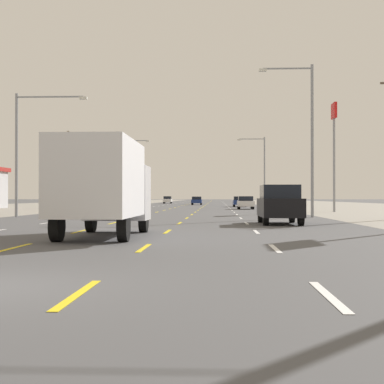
{
  "coord_description": "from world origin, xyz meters",
  "views": [
    {
      "loc": [
        3.71,
        -8.72,
        1.37
      ],
      "look_at": [
        -0.16,
        82.31,
        2.15
      ],
      "focal_mm": 55.11,
      "sensor_mm": 36.0,
      "label": 1
    }
  ],
  "objects_px": {
    "box_truck_center_turn_nearest": "(104,184)",
    "streetlight_right_row_0": "(307,130)",
    "pole_sign_right_row_1": "(334,133)",
    "suv_far_right_near": "(280,204)",
    "sedan_far_right_midfar": "(239,201)",
    "streetlight_left_row_1": "(120,167)",
    "sedan_center_turn_far": "(197,201)",
    "streetlight_right_row_1": "(262,167)",
    "sedan_far_right_mid": "(246,202)",
    "hatchback_far_left_farther": "(168,200)",
    "streetlight_left_row_0": "(25,143)"
  },
  "relations": [
    {
      "from": "box_truck_center_turn_nearest",
      "to": "streetlight_right_row_0",
      "type": "bearing_deg",
      "value": 63.54
    },
    {
      "from": "pole_sign_right_row_1",
      "to": "suv_far_right_near",
      "type": "bearing_deg",
      "value": -107.14
    },
    {
      "from": "sedan_far_right_midfar",
      "to": "streetlight_left_row_1",
      "type": "relative_size",
      "value": 0.48
    },
    {
      "from": "suv_far_right_near",
      "to": "streetlight_left_row_1",
      "type": "bearing_deg",
      "value": 108.27
    },
    {
      "from": "sedan_center_turn_far",
      "to": "pole_sign_right_row_1",
      "type": "distance_m",
      "value": 50.91
    },
    {
      "from": "sedan_center_turn_far",
      "to": "streetlight_right_row_1",
      "type": "distance_m",
      "value": 25.56
    },
    {
      "from": "sedan_far_right_mid",
      "to": "sedan_far_right_midfar",
      "type": "distance_m",
      "value": 16.21
    },
    {
      "from": "hatchback_far_left_farther",
      "to": "pole_sign_right_row_1",
      "type": "relative_size",
      "value": 0.39
    },
    {
      "from": "sedan_center_turn_far",
      "to": "streetlight_right_row_1",
      "type": "xyz_separation_m",
      "value": [
        9.63,
        -23.21,
        4.73
      ]
    },
    {
      "from": "sedan_far_right_midfar",
      "to": "box_truck_center_turn_nearest",
      "type": "bearing_deg",
      "value": -96.37
    },
    {
      "from": "streetlight_right_row_0",
      "to": "streetlight_left_row_1",
      "type": "distance_m",
      "value": 44.47
    },
    {
      "from": "suv_far_right_near",
      "to": "sedan_center_turn_far",
      "type": "relative_size",
      "value": 1.09
    },
    {
      "from": "box_truck_center_turn_nearest",
      "to": "sedan_far_right_midfar",
      "type": "xyz_separation_m",
      "value": [
        7.05,
        63.14,
        -1.08
      ]
    },
    {
      "from": "streetlight_left_row_1",
      "to": "streetlight_right_row_1",
      "type": "height_order",
      "value": "streetlight_right_row_1"
    },
    {
      "from": "suv_far_right_near",
      "to": "box_truck_center_turn_nearest",
      "type": "bearing_deg",
      "value": -125.0
    },
    {
      "from": "hatchback_far_left_farther",
      "to": "streetlight_right_row_1",
      "type": "bearing_deg",
      "value": -69.7
    },
    {
      "from": "sedan_far_right_mid",
      "to": "streetlight_left_row_0",
      "type": "height_order",
      "value": "streetlight_left_row_0"
    },
    {
      "from": "sedan_far_right_midfar",
      "to": "streetlight_left_row_0",
      "type": "height_order",
      "value": "streetlight_left_row_0"
    },
    {
      "from": "streetlight_left_row_0",
      "to": "suv_far_right_near",
      "type": "bearing_deg",
      "value": -31.33
    },
    {
      "from": "sedan_far_right_midfar",
      "to": "streetlight_right_row_0",
      "type": "bearing_deg",
      "value": -86.09
    },
    {
      "from": "suv_far_right_near",
      "to": "hatchback_far_left_farther",
      "type": "distance_m",
      "value": 95.77
    },
    {
      "from": "sedan_far_right_midfar",
      "to": "streetlight_right_row_1",
      "type": "distance_m",
      "value": 6.34
    },
    {
      "from": "box_truck_center_turn_nearest",
      "to": "streetlight_left_row_1",
      "type": "bearing_deg",
      "value": 98.94
    },
    {
      "from": "sedan_far_right_mid",
      "to": "sedan_center_turn_far",
      "type": "bearing_deg",
      "value": 100.59
    },
    {
      "from": "sedan_center_turn_far",
      "to": "streetlight_left_row_1",
      "type": "relative_size",
      "value": 0.48
    },
    {
      "from": "sedan_far_right_midfar",
      "to": "streetlight_left_row_1",
      "type": "distance_m",
      "value": 17.44
    },
    {
      "from": "box_truck_center_turn_nearest",
      "to": "pole_sign_right_row_1",
      "type": "distance_m",
      "value": 38.25
    },
    {
      "from": "box_truck_center_turn_nearest",
      "to": "suv_far_right_near",
      "type": "relative_size",
      "value": 1.47
    },
    {
      "from": "streetlight_left_row_0",
      "to": "streetlight_right_row_0",
      "type": "bearing_deg",
      "value": 0.0
    },
    {
      "from": "suv_far_right_near",
      "to": "streetlight_left_row_0",
      "type": "relative_size",
      "value": 0.57
    },
    {
      "from": "sedan_far_right_midfar",
      "to": "pole_sign_right_row_1",
      "type": "relative_size",
      "value": 0.45
    },
    {
      "from": "sedan_center_turn_far",
      "to": "streetlight_right_row_1",
      "type": "relative_size",
      "value": 0.47
    },
    {
      "from": "suv_far_right_near",
      "to": "hatchback_far_left_farther",
      "type": "bearing_deg",
      "value": 98.21
    },
    {
      "from": "streetlight_right_row_0",
      "to": "streetlight_left_row_0",
      "type": "bearing_deg",
      "value": -180.0
    },
    {
      "from": "sedan_far_right_midfar",
      "to": "pole_sign_right_row_1",
      "type": "distance_m",
      "value": 29.99
    },
    {
      "from": "suv_far_right_near",
      "to": "streetlight_left_row_0",
      "type": "distance_m",
      "value": 19.65
    },
    {
      "from": "sedan_far_right_midfar",
      "to": "streetlight_right_row_1",
      "type": "bearing_deg",
      "value": -46.54
    },
    {
      "from": "suv_far_right_near",
      "to": "streetlight_right_row_0",
      "type": "distance_m",
      "value": 11.5
    },
    {
      "from": "pole_sign_right_row_1",
      "to": "streetlight_right_row_0",
      "type": "bearing_deg",
      "value": -107.68
    },
    {
      "from": "hatchback_far_left_farther",
      "to": "sedan_center_turn_far",
      "type": "bearing_deg",
      "value": -72.17
    },
    {
      "from": "suv_far_right_near",
      "to": "sedan_far_right_mid",
      "type": "relative_size",
      "value": 1.09
    },
    {
      "from": "sedan_far_right_mid",
      "to": "streetlight_left_row_1",
      "type": "xyz_separation_m",
      "value": [
        -16.56,
        13.14,
        4.76
      ]
    },
    {
      "from": "streetlight_left_row_0",
      "to": "box_truck_center_turn_nearest",
      "type": "bearing_deg",
      "value": -65.02
    },
    {
      "from": "sedan_far_right_midfar",
      "to": "streetlight_left_row_1",
      "type": "height_order",
      "value": "streetlight_left_row_1"
    },
    {
      "from": "streetlight_left_row_0",
      "to": "streetlight_left_row_1",
      "type": "height_order",
      "value": "streetlight_left_row_1"
    },
    {
      "from": "box_truck_center_turn_nearest",
      "to": "streetlight_left_row_0",
      "type": "height_order",
      "value": "streetlight_left_row_0"
    },
    {
      "from": "suv_far_right_near",
      "to": "streetlight_left_row_1",
      "type": "relative_size",
      "value": 0.52
    },
    {
      "from": "sedan_far_right_midfar",
      "to": "streetlight_right_row_1",
      "type": "height_order",
      "value": "streetlight_right_row_1"
    },
    {
      "from": "pole_sign_right_row_1",
      "to": "streetlight_left_row_0",
      "type": "xyz_separation_m",
      "value": [
        -24.07,
        -14.81,
        -2.16
      ]
    },
    {
      "from": "streetlight_left_row_0",
      "to": "streetlight_right_row_1",
      "type": "relative_size",
      "value": 0.9
    }
  ]
}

